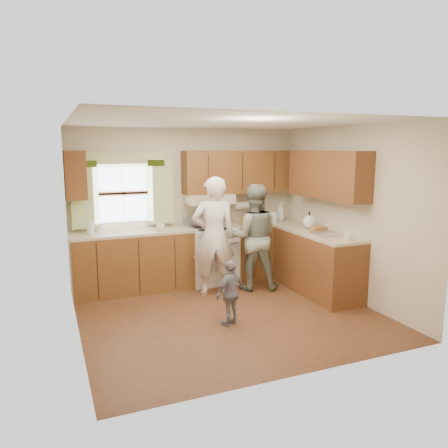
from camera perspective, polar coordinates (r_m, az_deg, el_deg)
name	(u,v)px	position (r m, az deg, el deg)	size (l,w,h in m)	color
room	(229,222)	(5.63, 0.61, 0.29)	(3.80, 3.80, 3.80)	#492C16
kitchen_fixtures	(238,235)	(6.92, 1.83, -1.38)	(3.80, 2.25, 2.15)	#45260E
stove	(211,254)	(7.21, -1.66, -3.96)	(0.76, 0.67, 1.07)	silver
woman_left	(214,236)	(6.52, -1.34, -1.60)	(0.65, 0.43, 1.78)	silver
woman_right	(253,237)	(6.79, 3.87, -1.72)	(0.80, 0.63, 1.65)	#253D33
child	(231,293)	(5.48, 0.89, -8.99)	(0.49, 0.20, 0.83)	gray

